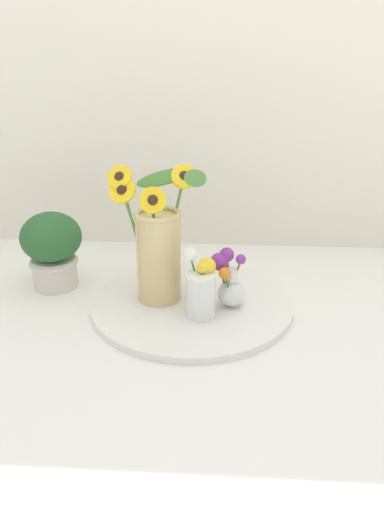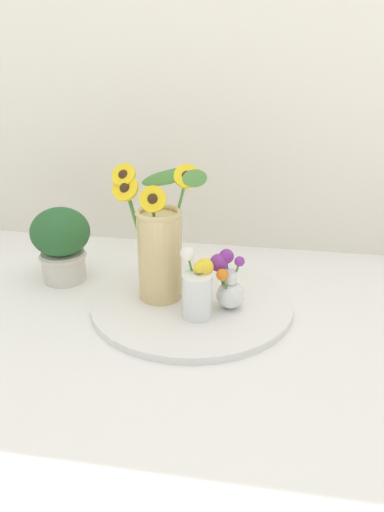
# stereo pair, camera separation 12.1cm
# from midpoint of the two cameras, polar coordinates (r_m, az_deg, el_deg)

# --- Properties ---
(ground_plane) EXTENTS (6.00, 6.00, 0.00)m
(ground_plane) POSITION_cam_midpoint_polar(r_m,az_deg,el_deg) (1.20, -1.28, -7.66)
(ground_plane) COLOR white
(wall_back) EXTENTS (3.60, 0.06, 1.40)m
(wall_back) POSITION_cam_midpoint_polar(r_m,az_deg,el_deg) (1.56, 0.29, 26.40)
(wall_back) COLOR white
(wall_back) RESTS_ON ground_plane
(serving_tray) EXTENTS (0.51, 0.51, 0.02)m
(serving_tray) POSITION_cam_midpoint_polar(r_m,az_deg,el_deg) (1.26, -2.74, -5.46)
(serving_tray) COLOR white
(serving_tray) RESTS_ON ground_plane
(mason_jar_sunflowers) EXTENTS (0.25, 0.19, 0.34)m
(mason_jar_sunflowers) POSITION_cam_midpoint_polar(r_m,az_deg,el_deg) (1.22, -6.69, 0.97)
(mason_jar_sunflowers) COLOR #D1B77A
(mason_jar_sunflowers) RESTS_ON serving_tray
(vase_small_center) EXTENTS (0.08, 0.08, 0.16)m
(vase_small_center) POSITION_cam_midpoint_polar(r_m,az_deg,el_deg) (1.16, -1.95, -3.86)
(vase_small_center) COLOR white
(vase_small_center) RESTS_ON serving_tray
(vase_bulb_right) EXTENTS (0.09, 0.08, 0.14)m
(vase_bulb_right) POSITION_cam_midpoint_polar(r_m,az_deg,el_deg) (1.21, 1.40, -3.00)
(vase_bulb_right) COLOR white
(vase_bulb_right) RESTS_ON serving_tray
(potted_plant) EXTENTS (0.16, 0.16, 0.21)m
(potted_plant) POSITION_cam_midpoint_polar(r_m,az_deg,el_deg) (1.39, -18.12, 0.94)
(potted_plant) COLOR beige
(potted_plant) RESTS_ON ground_plane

